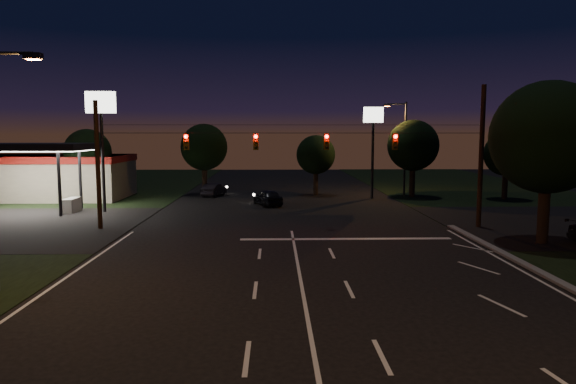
{
  "coord_description": "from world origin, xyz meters",
  "views": [
    {
      "loc": [
        -1.05,
        -17.04,
        5.89
      ],
      "look_at": [
        -0.37,
        8.8,
        3.0
      ],
      "focal_mm": 32.0,
      "sensor_mm": 36.0,
      "label": 1
    }
  ],
  "objects_px": {
    "car_oncoming_a": "(268,197)",
    "utility_pole_right": "(478,227)",
    "tree_right_near": "(546,139)",
    "car_oncoming_b": "(214,190)"
  },
  "relations": [
    {
      "from": "car_oncoming_a",
      "to": "car_oncoming_b",
      "type": "distance_m",
      "value": 8.59
    },
    {
      "from": "utility_pole_right",
      "to": "tree_right_near",
      "type": "xyz_separation_m",
      "value": [
        1.53,
        -4.83,
        5.68
      ]
    },
    {
      "from": "tree_right_near",
      "to": "car_oncoming_b",
      "type": "relative_size",
      "value": 2.34
    },
    {
      "from": "tree_right_near",
      "to": "utility_pole_right",
      "type": "bearing_deg",
      "value": 107.53
    },
    {
      "from": "car_oncoming_a",
      "to": "car_oncoming_b",
      "type": "height_order",
      "value": "car_oncoming_a"
    },
    {
      "from": "car_oncoming_a",
      "to": "utility_pole_right",
      "type": "bearing_deg",
      "value": 122.4
    },
    {
      "from": "utility_pole_right",
      "to": "car_oncoming_a",
      "type": "bearing_deg",
      "value": 142.11
    },
    {
      "from": "utility_pole_right",
      "to": "car_oncoming_b",
      "type": "xyz_separation_m",
      "value": [
        -18.91,
        17.36,
        0.62
      ]
    },
    {
      "from": "utility_pole_right",
      "to": "car_oncoming_b",
      "type": "height_order",
      "value": "utility_pole_right"
    },
    {
      "from": "car_oncoming_a",
      "to": "tree_right_near",
      "type": "bearing_deg",
      "value": 114.75
    }
  ]
}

